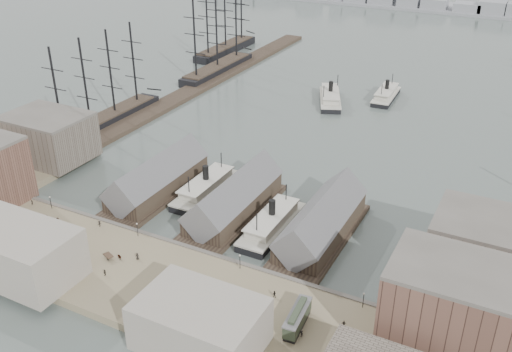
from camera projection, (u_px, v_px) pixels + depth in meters
The scene contains 38 objects.
ground at pixel (202, 244), 146.92m from camera, with size 900.00×900.00×0.00m, color #4B5752.
quay at pixel (156, 284), 130.70m from camera, with size 180.00×30.00×2.00m, color #7E7255.
seawall at pixel (191, 251), 142.29m from camera, with size 180.00×1.20×2.30m, color #59544C.
west_wharf at pixel (193, 90), 253.21m from camera, with size 10.00×220.00×1.60m, color #2D231C.
ferry_shed_west at pixel (158, 180), 168.74m from camera, with size 14.00×42.00×12.60m.
ferry_shed_center at pixel (234, 200), 158.09m from camera, with size 14.00×42.00×12.60m.
ferry_shed_east at pixel (322, 223), 147.43m from camera, with size 14.00×42.00×12.60m.
warehouse_west_back at pixel (49, 137), 185.66m from camera, with size 26.00×20.00×14.00m, color #60564C.
warehouse_east_front at pixel (468, 318), 105.13m from camera, with size 30.00×18.00×19.00m, color brown.
warehouse_east_back at pixel (496, 254), 126.50m from camera, with size 28.00×20.00×15.00m, color #60564C.
street_bldg_center at pixel (200, 324), 110.29m from camera, with size 24.00×16.00×10.00m, color gray.
street_bldg_west at pixel (15, 251), 130.33m from camera, with size 30.00×16.00×12.00m, color gray.
lamp_post_far_w at pixel (50, 200), 157.68m from camera, with size 0.44×0.44×3.92m.
lamp_post_near_w at pixel (137, 227), 145.39m from camera, with size 0.44×0.44×3.92m.
lamp_post_near_e at pixel (240, 259), 133.09m from camera, with size 0.44×0.44×3.92m.
lamp_post_far_e at pixel (364, 297), 120.80m from camera, with size 0.44×0.44×3.92m.
far_shore at pixel (449, 6), 409.25m from camera, with size 500.00×40.00×15.72m.
ferry_docked_west at pixel (206, 187), 169.29m from camera, with size 8.36×27.86×9.95m.
ferry_docked_east at pixel (272, 223), 151.72m from camera, with size 8.18×27.27×9.74m.
ferry_open_near at pixel (330, 97), 239.92m from camera, with size 18.29×28.58×9.83m.
ferry_open_mid at pixel (386, 94), 243.87m from camera, with size 8.91×25.62×9.02m.
sailing_ship_near at pixel (103, 119), 216.94m from camera, with size 8.60×59.22×35.34m.
sailing_ship_mid at pixel (218, 68), 276.67m from camera, with size 9.32×53.86×38.32m.
sailing_ship_far at pixel (226, 48), 310.21m from camera, with size 9.25×51.41×38.04m.
tram at pixel (297, 319), 115.90m from camera, with size 3.78×11.24×3.93m.
horse_cart_left at pixel (53, 219), 152.37m from camera, with size 4.76×2.78×1.48m.
horse_cart_center at pixel (115, 257), 137.28m from camera, with size 4.83×2.85×1.44m.
horse_cart_right at pixel (236, 316), 118.43m from camera, with size 4.60×1.63×1.56m.
pedestrian_0 at pixel (32, 202), 160.34m from camera, with size 0.59×0.43×1.61m, color black.
pedestrian_1 at pixel (61, 234), 145.78m from camera, with size 0.86×0.67×1.78m, color black.
pedestrian_2 at pixel (100, 224), 150.31m from camera, with size 1.06×0.61×1.64m, color black.
pedestrian_3 at pixel (105, 272), 131.61m from camera, with size 0.94×0.39×1.61m, color black.
pedestrian_4 at pixel (137, 256), 137.17m from camera, with size 0.87×0.56×1.77m, color black.
pedestrian_5 at pixel (200, 284), 127.78m from camera, with size 0.62×0.45×1.70m, color black.
pedestrian_6 at pixel (274, 294), 124.70m from camera, with size 0.82×0.64×1.69m, color black.
pedestrian_7 at pixel (301, 334), 113.77m from camera, with size 1.08×0.62×1.67m, color black.
pedestrian_8 at pixel (344, 324), 116.29m from camera, with size 0.95×0.40×1.63m, color black.
pedestrian_10 at pixel (62, 238), 144.25m from camera, with size 0.79×0.61×1.62m, color black.
Camera 1 is at (68.77, -102.21, 83.11)m, focal length 40.00 mm.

